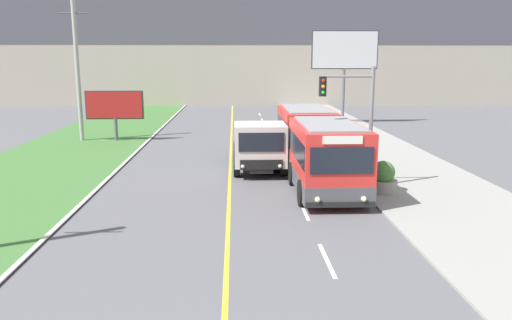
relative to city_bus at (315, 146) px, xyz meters
The scene contains 9 objects.
apartment_block_background 41.92m from the city_bus, 95.54° to the left, with size 80.00×8.04×20.30m.
city_bus is the anchor object (origin of this frame).
dump_truck 2.96m from the city_bus, 149.14° to the left, with size 2.51×6.79×2.45m.
utility_pole_far 18.36m from the city_bus, 141.12° to the left, with size 1.80×0.28×9.48m.
traffic_light_mast 3.10m from the city_bus, 60.73° to the right, with size 2.28×0.32×5.13m.
billboard_large 20.63m from the city_bus, 74.26° to the left, with size 5.54×0.24×7.74m.
billboard_small 16.20m from the city_bus, 136.43° to the left, with size 3.82×0.24×3.37m.
planter_round_near 3.86m from the city_bus, 51.74° to the right, with size 1.18×1.18×1.29m.
planter_round_second 2.57m from the city_bus, 22.35° to the left, with size 1.20×1.20×1.26m.
Camera 1 is at (0.25, -4.99, 5.42)m, focal length 35.00 mm.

